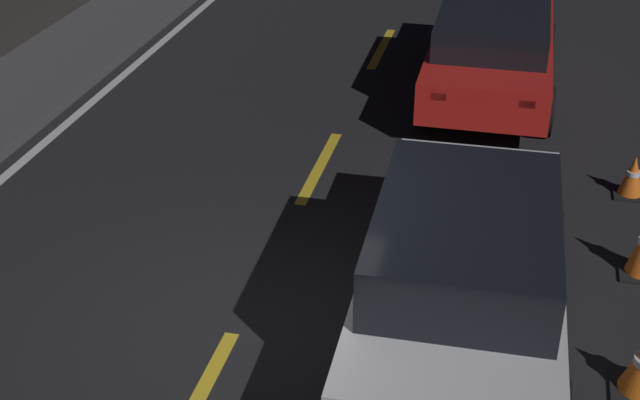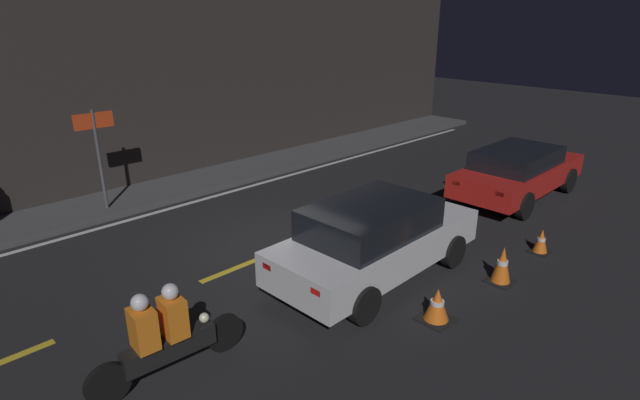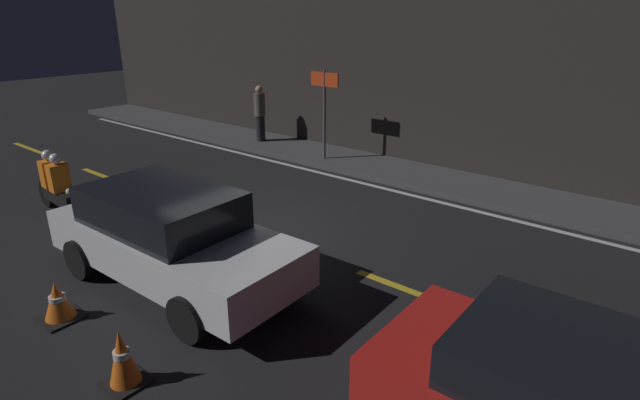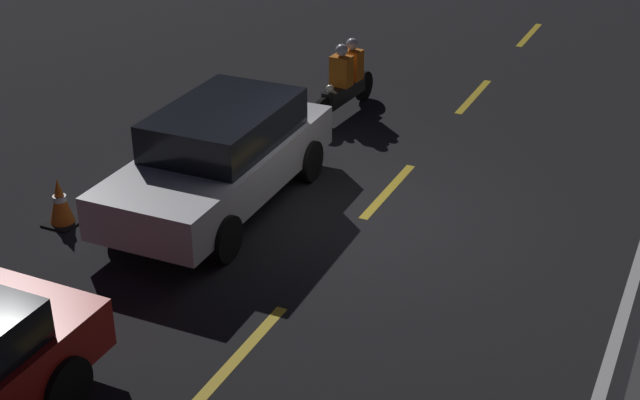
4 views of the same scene
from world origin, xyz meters
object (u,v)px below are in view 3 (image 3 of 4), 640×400
object	(u,v)px
traffic_cone_mid	(122,358)
motorcycle	(58,187)
pedestrian	(260,113)
shop_sign	(324,97)
sedan_white	(170,235)
traffic_cone_near	(58,301)

from	to	relation	value
traffic_cone_mid	motorcycle	bearing A→B (deg)	161.20
pedestrian	shop_sign	world-z (taller)	shop_sign
motorcycle	shop_sign	distance (m)	6.77
shop_sign	traffic_cone_mid	bearing A→B (deg)	-65.62
traffic_cone_mid	shop_sign	distance (m)	9.25
traffic_cone_mid	pedestrian	world-z (taller)	pedestrian
motorcycle	traffic_cone_mid	xyz separation A→B (m)	(5.59, -1.90, -0.29)
sedan_white	traffic_cone_mid	bearing A→B (deg)	-50.55
traffic_cone_near	traffic_cone_mid	bearing A→B (deg)	-4.10
sedan_white	pedestrian	world-z (taller)	pedestrian
shop_sign	pedestrian	bearing A→B (deg)	173.63
motorcycle	traffic_cone_mid	bearing A→B (deg)	-15.03
motorcycle	pedestrian	bearing A→B (deg)	102.18
sedan_white	motorcycle	distance (m)	4.09
traffic_cone_near	pedestrian	size ratio (longest dim) A/B	0.33
pedestrian	motorcycle	bearing A→B (deg)	-81.59
sedan_white	motorcycle	xyz separation A→B (m)	(-4.08, 0.16, -0.15)
traffic_cone_near	shop_sign	bearing A→B (deg)	103.07
sedan_white	pedestrian	xyz separation A→B (m)	(-5.08, 6.89, 0.24)
traffic_cone_near	pedestrian	bearing A→B (deg)	119.03
motorcycle	traffic_cone_mid	distance (m)	5.91
traffic_cone_mid	shop_sign	bearing A→B (deg)	114.38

